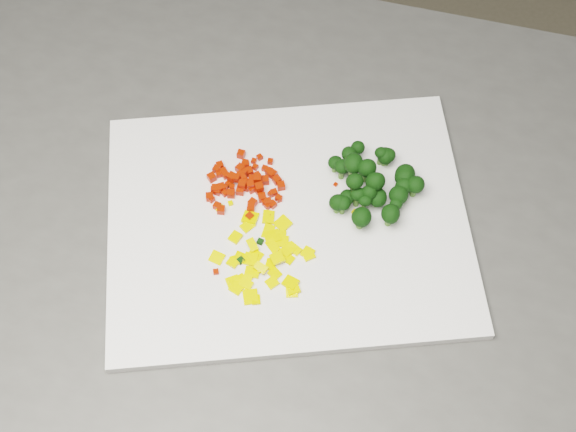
{
  "coord_description": "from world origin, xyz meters",
  "views": [
    {
      "loc": [
        -0.0,
        -0.49,
        1.77
      ],
      "look_at": [
        0.01,
        -0.01,
        0.92
      ],
      "focal_mm": 50.0,
      "sensor_mm": 36.0,
      "label": 1
    }
  ],
  "objects_px": {
    "cutting_board": "(288,222)",
    "broccoli_pile": "(369,178)",
    "carrot_pile": "(245,180)",
    "pepper_pile": "(263,255)",
    "counter_block": "(269,339)"
  },
  "relations": [
    {
      "from": "carrot_pile",
      "to": "pepper_pile",
      "type": "relative_size",
      "value": 0.86
    },
    {
      "from": "carrot_pile",
      "to": "broccoli_pile",
      "type": "xyz_separation_m",
      "value": [
        0.15,
        -0.01,
        0.01
      ]
    },
    {
      "from": "carrot_pile",
      "to": "broccoli_pile",
      "type": "bearing_deg",
      "value": -3.42
    },
    {
      "from": "counter_block",
      "to": "carrot_pile",
      "type": "height_order",
      "value": "carrot_pile"
    },
    {
      "from": "cutting_board",
      "to": "carrot_pile",
      "type": "xyz_separation_m",
      "value": [
        -0.05,
        0.05,
        0.02
      ]
    },
    {
      "from": "cutting_board",
      "to": "carrot_pile",
      "type": "distance_m",
      "value": 0.08
    },
    {
      "from": "counter_block",
      "to": "broccoli_pile",
      "type": "relative_size",
      "value": 9.39
    },
    {
      "from": "counter_block",
      "to": "cutting_board",
      "type": "xyz_separation_m",
      "value": [
        0.03,
        -0.02,
        0.46
      ]
    },
    {
      "from": "counter_block",
      "to": "broccoli_pile",
      "type": "bearing_deg",
      "value": 8.35
    },
    {
      "from": "carrot_pile",
      "to": "counter_block",
      "type": "bearing_deg",
      "value": -55.54
    },
    {
      "from": "cutting_board",
      "to": "broccoli_pile",
      "type": "bearing_deg",
      "value": 22.36
    },
    {
      "from": "cutting_board",
      "to": "pepper_pile",
      "type": "distance_m",
      "value": 0.06
    },
    {
      "from": "cutting_board",
      "to": "pepper_pile",
      "type": "relative_size",
      "value": 3.88
    },
    {
      "from": "carrot_pile",
      "to": "pepper_pile",
      "type": "distance_m",
      "value": 0.1
    },
    {
      "from": "counter_block",
      "to": "pepper_pile",
      "type": "relative_size",
      "value": 9.71
    }
  ]
}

